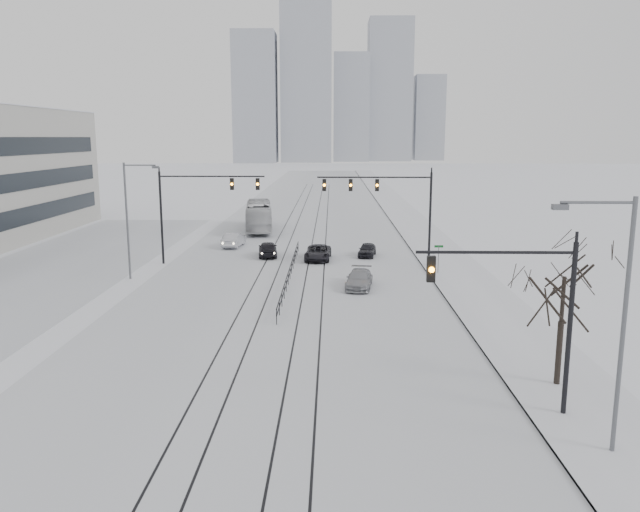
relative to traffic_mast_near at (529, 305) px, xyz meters
The scene contains 21 objects.
ground 13.16m from the traffic_mast_near, 150.93° to the right, with size 500.00×500.00×0.00m, color silver.
road 55.26m from the traffic_mast_near, 101.30° to the left, with size 22.00×260.00×0.02m, color silver.
sidewalk_east 54.26m from the traffic_mast_near, 87.13° to the left, with size 5.00×260.00×0.16m, color silver.
curb 54.19m from the traffic_mast_near, 89.72° to the left, with size 0.10×260.00×0.12m, color gray.
parking_strip 42.54m from the traffic_mast_near, 136.71° to the left, with size 14.00×60.00×0.03m, color silver.
tram_rails 35.96m from the traffic_mast_near, 107.60° to the left, with size 5.30×180.00×0.01m.
skyline 268.96m from the traffic_mast_near, 91.23° to the left, with size 96.00×48.00×72.00m.
traffic_mast_near is the anchor object (origin of this frame).
traffic_mast_ne 29.14m from the traffic_mast_near, 95.19° to the left, with size 9.60×0.37×8.00m.
traffic_mast_nw 35.69m from the traffic_mast_near, 122.77° to the left, with size 9.10×0.37×8.00m.
street_light_east 3.61m from the traffic_mast_near, 57.45° to the right, with size 2.73×0.25×9.00m.
street_light_west 33.24m from the traffic_mast_near, 133.76° to the left, with size 2.73×0.25×9.00m.
bare_tree 3.85m from the traffic_mast_near, 51.24° to the left, with size 4.40×4.40×6.10m.
median_fence 26.62m from the traffic_mast_near, 114.20° to the left, with size 0.06×24.00×1.00m.
street_sign 26.19m from the traffic_mast_near, 87.77° to the left, with size 0.70×0.06×2.40m.
sedan_sb_inner 36.23m from the traffic_mast_near, 111.95° to the left, with size 1.68×4.18×1.42m, color black.
sedan_sb_outer 42.45m from the traffic_mast_near, 114.33° to the left, with size 1.50×4.30×1.42m, color #B7B8C0.
sedan_nb_front 33.31m from the traffic_mast_near, 105.41° to the left, with size 2.18×4.74×1.32m, color black.
sedan_nb_right 22.36m from the traffic_mast_near, 104.56° to the left, with size 1.81×4.44×1.29m, color gray.
sedan_nb_far 34.21m from the traffic_mast_near, 97.22° to the left, with size 1.44×3.58×1.22m, color black.
box_truck 52.52m from the traffic_mast_near, 107.98° to the left, with size 2.85×12.17×3.39m, color silver.
Camera 1 is at (3.21, -17.20, 10.86)m, focal length 35.00 mm.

